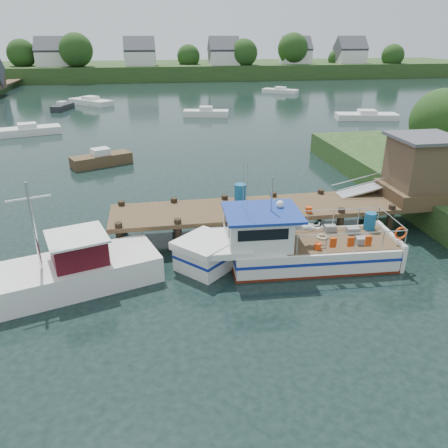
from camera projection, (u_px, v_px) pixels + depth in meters
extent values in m
plane|color=black|center=(239.00, 235.00, 21.06)|extent=(160.00, 160.00, 0.00)
cylinder|color=#332114|center=(435.00, 159.00, 28.00)|extent=(0.50, 0.50, 3.05)
sphere|color=#214217|center=(442.00, 121.00, 27.02)|extent=(3.90, 3.90, 3.90)
cube|color=#2C481E|center=(164.00, 70.00, 96.36)|extent=(140.00, 24.00, 3.00)
cylinder|color=#332114|center=(25.00, 70.00, 87.31)|extent=(0.60, 0.60, 4.20)
sphere|color=#214217|center=(22.00, 54.00, 86.06)|extent=(5.54, 5.54, 5.54)
cylinder|color=#332114|center=(79.00, 69.00, 85.25)|extent=(0.60, 0.60, 4.80)
sphere|color=#214217|center=(76.00, 50.00, 83.82)|extent=(6.34, 6.34, 6.34)
cylinder|color=#332114|center=(136.00, 73.00, 89.08)|extent=(0.60, 0.60, 3.00)
sphere|color=#214217|center=(135.00, 61.00, 88.19)|extent=(3.96, 3.96, 3.96)
cylinder|color=#332114|center=(189.00, 70.00, 92.44)|extent=(0.60, 0.60, 3.60)
sphere|color=#214217|center=(189.00, 56.00, 91.37)|extent=(4.75, 4.75, 4.75)
cylinder|color=#332114|center=(244.00, 69.00, 90.38)|extent=(0.60, 0.60, 4.20)
sphere|color=#214217|center=(244.00, 53.00, 89.13)|extent=(5.54, 5.54, 5.54)
cylinder|color=#332114|center=(292.00, 66.00, 93.74)|extent=(0.60, 0.60, 4.80)
sphere|color=#214217|center=(293.00, 48.00, 92.31)|extent=(6.34, 6.34, 6.34)
cylinder|color=#332114|center=(336.00, 69.00, 97.58)|extent=(0.60, 0.60, 3.00)
sphere|color=#214217|center=(337.00, 59.00, 96.69)|extent=(3.96, 3.96, 3.96)
cylinder|color=#332114|center=(391.00, 69.00, 95.52)|extent=(0.60, 0.60, 3.60)
sphere|color=#214217|center=(393.00, 56.00, 94.45)|extent=(4.75, 4.75, 4.75)
cube|color=silver|center=(53.00, 60.00, 86.55)|extent=(6.00, 5.00, 3.00)
cube|color=#47474C|center=(52.00, 50.00, 85.79)|extent=(6.20, 5.09, 5.09)
cube|color=silver|center=(140.00, 60.00, 88.23)|extent=(6.00, 5.00, 3.00)
cube|color=#47474C|center=(139.00, 50.00, 87.47)|extent=(6.20, 5.09, 5.09)
cube|color=silver|center=(224.00, 59.00, 89.91)|extent=(6.00, 5.00, 3.00)
cube|color=#47474C|center=(224.00, 49.00, 89.15)|extent=(6.20, 5.09, 5.09)
cube|color=silver|center=(295.00, 58.00, 94.15)|extent=(6.00, 5.00, 3.00)
cube|color=#47474C|center=(296.00, 48.00, 93.39)|extent=(6.20, 5.09, 5.09)
cube|color=silver|center=(350.00, 58.00, 95.07)|extent=(6.00, 5.00, 3.00)
cube|color=#47474C|center=(351.00, 48.00, 94.31)|extent=(6.20, 5.09, 5.09)
cube|color=#4E3B25|center=(4.00, 84.00, 74.20)|extent=(2.20, 20.00, 0.25)
cube|color=#4E3B25|center=(281.00, 207.00, 20.84)|extent=(16.00, 3.00, 0.20)
cylinder|color=black|center=(120.00, 243.00, 18.79)|extent=(0.32, 0.32, 1.90)
cylinder|color=black|center=(123.00, 220.00, 21.14)|extent=(0.32, 0.32, 1.90)
cylinder|color=black|center=(178.00, 239.00, 19.17)|extent=(0.32, 0.32, 1.90)
cylinder|color=black|center=(175.00, 216.00, 21.52)|extent=(0.32, 0.32, 1.90)
cylinder|color=black|center=(234.00, 235.00, 19.55)|extent=(0.32, 0.32, 1.90)
cylinder|color=black|center=(225.00, 213.00, 21.90)|extent=(0.32, 0.32, 1.90)
cylinder|color=black|center=(288.00, 231.00, 19.93)|extent=(0.32, 0.32, 1.90)
cylinder|color=black|center=(273.00, 210.00, 22.28)|extent=(0.32, 0.32, 1.90)
cylinder|color=black|center=(340.00, 227.00, 20.31)|extent=(0.32, 0.32, 1.90)
cylinder|color=black|center=(319.00, 207.00, 22.66)|extent=(0.32, 0.32, 1.90)
cylinder|color=black|center=(389.00, 224.00, 20.69)|extent=(0.32, 0.32, 1.90)
cylinder|color=black|center=(364.00, 204.00, 23.04)|extent=(0.32, 0.32, 1.90)
cylinder|color=black|center=(437.00, 220.00, 21.07)|extent=(0.32, 0.32, 1.90)
cylinder|color=black|center=(408.00, 201.00, 23.42)|extent=(0.32, 0.32, 1.90)
cube|color=#4E3B25|center=(417.00, 191.00, 21.75)|extent=(3.20, 3.00, 0.60)
cube|color=brown|center=(422.00, 164.00, 21.18)|extent=(2.60, 2.60, 2.40)
cube|color=#47474C|center=(427.00, 138.00, 20.66)|extent=(3.00, 3.00, 0.15)
cube|color=#A5A8AD|center=(365.00, 189.00, 22.23)|extent=(3.34, 0.90, 0.79)
cylinder|color=silver|center=(370.00, 182.00, 21.67)|extent=(3.34, 0.05, 0.76)
cylinder|color=silver|center=(363.00, 177.00, 22.39)|extent=(3.34, 0.05, 0.76)
cube|color=slate|center=(266.00, 211.00, 19.68)|extent=(0.60, 0.40, 0.30)
cube|color=slate|center=(286.00, 208.00, 20.02)|extent=(0.60, 0.40, 0.30)
cylinder|color=red|center=(309.00, 210.00, 19.90)|extent=(0.30, 0.30, 0.28)
cylinder|color=#135283|center=(240.00, 193.00, 21.17)|extent=(0.56, 0.56, 0.85)
cube|color=silver|center=(310.00, 252.00, 18.34)|extent=(6.78, 2.99, 1.02)
cube|color=silver|center=(205.00, 258.00, 17.86)|extent=(2.66, 2.66, 1.02)
cube|color=silver|center=(205.00, 243.00, 17.61)|extent=(2.92, 2.91, 0.31)
cube|color=silver|center=(227.00, 243.00, 17.71)|extent=(1.90, 2.61, 0.27)
cube|color=navy|center=(311.00, 249.00, 18.29)|extent=(6.87, 3.03, 0.12)
cube|color=navy|center=(205.00, 255.00, 17.81)|extent=(2.71, 2.71, 0.12)
cube|color=#5D1B0D|center=(310.00, 261.00, 18.53)|extent=(6.87, 3.01, 0.12)
cube|color=#4E3B25|center=(336.00, 239.00, 18.25)|extent=(4.90, 2.63, 0.04)
cube|color=silver|center=(389.00, 245.00, 18.68)|extent=(0.31, 2.67, 1.20)
cube|color=silver|center=(257.00, 229.00, 17.62)|extent=(2.60, 2.43, 1.33)
cube|color=black|center=(263.00, 235.00, 16.46)|extent=(1.95, 0.13, 0.44)
cube|color=black|center=(252.00, 212.00, 18.57)|extent=(1.95, 0.13, 0.44)
cube|color=black|center=(227.00, 224.00, 17.38)|extent=(0.11, 1.60, 0.44)
cube|color=navy|center=(262.00, 212.00, 17.36)|extent=(3.14, 2.72, 0.11)
cylinder|color=silver|center=(272.00, 194.00, 17.09)|extent=(0.07, 0.07, 1.42)
cylinder|color=silver|center=(247.00, 190.00, 16.43)|extent=(0.02, 0.02, 2.13)
cylinder|color=silver|center=(243.00, 183.00, 17.24)|extent=(0.02, 0.02, 2.13)
sphere|color=silver|center=(280.00, 204.00, 17.69)|extent=(0.33, 0.33, 0.32)
cylinder|color=silver|center=(353.00, 233.00, 16.81)|extent=(4.43, 0.26, 0.04)
cylinder|color=silver|center=(331.00, 210.00, 19.04)|extent=(4.43, 0.26, 0.04)
cylinder|color=silver|center=(393.00, 218.00, 18.17)|extent=(0.16, 2.44, 0.04)
cylinder|color=silver|center=(297.00, 246.00, 16.75)|extent=(0.04, 0.04, 0.84)
cylinder|color=silver|center=(282.00, 221.00, 18.98)|extent=(0.04, 0.04, 0.84)
cylinder|color=silver|center=(326.00, 244.00, 16.87)|extent=(0.04, 0.04, 0.84)
cylinder|color=silver|center=(308.00, 220.00, 19.10)|extent=(0.04, 0.04, 0.84)
cylinder|color=silver|center=(355.00, 243.00, 17.00)|extent=(0.04, 0.04, 0.84)
cylinder|color=silver|center=(333.00, 219.00, 19.22)|extent=(0.04, 0.04, 0.84)
cylinder|color=silver|center=(383.00, 241.00, 17.12)|extent=(0.04, 0.04, 0.84)
cylinder|color=silver|center=(358.00, 217.00, 19.35)|extent=(0.04, 0.04, 0.84)
cylinder|color=silver|center=(405.00, 240.00, 17.22)|extent=(0.04, 0.04, 0.84)
cylinder|color=silver|center=(378.00, 216.00, 19.45)|extent=(0.04, 0.04, 0.84)
cube|color=slate|center=(362.00, 240.00, 17.80)|extent=(0.55, 0.38, 0.28)
cube|color=slate|center=(353.00, 231.00, 18.68)|extent=(0.55, 0.38, 0.28)
cube|color=slate|center=(330.00, 228.00, 18.91)|extent=(0.50, 0.36, 0.28)
cylinder|color=#135283|center=(370.00, 221.00, 19.01)|extent=(0.52, 0.52, 0.78)
cylinder|color=red|center=(318.00, 246.00, 17.35)|extent=(0.28, 0.28, 0.27)
torus|color=#BFB28C|center=(323.00, 237.00, 18.33)|extent=(0.52, 0.52, 0.11)
torus|color=red|center=(401.00, 233.00, 17.67)|extent=(0.55, 0.12, 0.55)
cube|color=red|center=(333.00, 243.00, 16.86)|extent=(0.25, 0.10, 0.40)
cube|color=red|center=(351.00, 242.00, 16.93)|extent=(0.25, 0.10, 0.40)
cube|color=red|center=(368.00, 241.00, 17.01)|extent=(0.25, 0.10, 0.40)
imported|color=silver|center=(302.00, 227.00, 17.52)|extent=(0.40, 0.59, 1.56)
cube|color=silver|center=(68.00, 275.00, 16.53)|extent=(7.26, 4.46, 1.05)
cube|color=#420B12|center=(78.00, 249.00, 16.35)|extent=(2.37, 2.37, 1.00)
cube|color=silver|center=(76.00, 236.00, 16.14)|extent=(2.63, 2.63, 0.08)
cylinder|color=silver|center=(34.00, 226.00, 15.29)|extent=(0.13, 0.13, 3.25)
cylinder|color=silver|center=(28.00, 198.00, 14.87)|extent=(1.42, 0.50, 0.06)
cube|color=#4E3B25|center=(101.00, 160.00, 32.02)|extent=(4.52, 3.16, 0.79)
cube|color=silver|center=(101.00, 152.00, 31.78)|extent=(1.53, 1.45, 0.51)
cube|color=silver|center=(280.00, 91.00, 70.71)|extent=(5.77, 4.86, 0.61)
cube|color=silver|center=(280.00, 88.00, 70.53)|extent=(2.09, 2.04, 0.39)
cube|color=silver|center=(28.00, 131.00, 41.71)|extent=(6.21, 3.62, 0.69)
cube|color=silver|center=(27.00, 126.00, 41.50)|extent=(1.99, 1.83, 0.44)
cube|color=silver|center=(206.00, 113.00, 50.77)|extent=(5.43, 2.79, 0.73)
cube|color=silver|center=(206.00, 109.00, 50.55)|extent=(1.68, 1.52, 0.47)
cube|color=silver|center=(366.00, 117.00, 48.98)|extent=(7.04, 3.54, 0.67)
cube|color=silver|center=(367.00, 112.00, 48.77)|extent=(2.16, 1.95, 0.43)
cube|color=silver|center=(91.00, 102.00, 59.04)|extent=(6.37, 6.31, 0.72)
cube|color=silver|center=(90.00, 98.00, 58.82)|extent=(2.46, 2.46, 0.46)
cube|color=black|center=(63.00, 107.00, 55.05)|extent=(2.47, 4.14, 0.69)
cube|color=silver|center=(62.00, 103.00, 54.84)|extent=(1.23, 1.33, 0.44)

